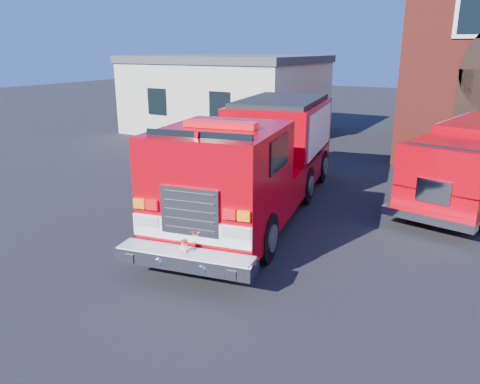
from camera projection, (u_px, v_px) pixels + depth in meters
The scene contains 5 objects.
ground at pixel (261, 225), 13.12m from camera, with size 100.00×100.00×0.00m, color black.
side_building at pixel (227, 93), 27.52m from camera, with size 10.20×8.20×4.35m.
fire_engine at pixel (260, 157), 13.93m from camera, with size 4.67×10.63×3.17m.
pickup_truck at pixel (211, 151), 18.76m from camera, with size 1.94×5.27×1.72m.
secondary_truck at pixel (474, 160), 14.85m from camera, with size 3.70×7.89×2.46m.
Camera 1 is at (5.58, -10.93, 4.77)m, focal length 35.00 mm.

